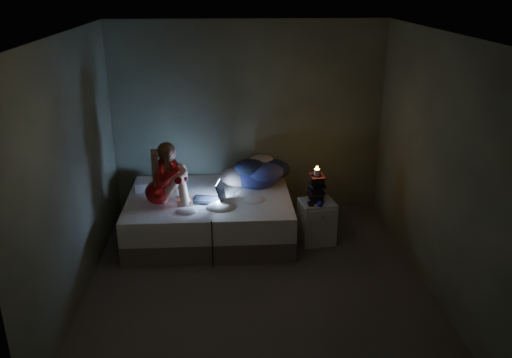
{
  "coord_description": "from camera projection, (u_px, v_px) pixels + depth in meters",
  "views": [
    {
      "loc": [
        -0.31,
        -4.87,
        3.06
      ],
      "look_at": [
        0.05,
        1.0,
        0.8
      ],
      "focal_mm": 36.63,
      "sensor_mm": 36.0,
      "label": 1
    }
  ],
  "objects": [
    {
      "name": "pillow",
      "position": [
        153.0,
        184.0,
        6.66
      ],
      "size": [
        0.41,
        0.29,
        0.12
      ],
      "primitive_type": "cube",
      "color": "white",
      "rests_on": "bed"
    },
    {
      "name": "blue_orb",
      "position": [
        318.0,
        204.0,
        6.15
      ],
      "size": [
        0.08,
        0.08,
        0.08
      ],
      "primitive_type": "sphere",
      "color": "navy",
      "rests_on": "nightstand"
    },
    {
      "name": "woman",
      "position": [
        157.0,
        175.0,
        6.05
      ],
      "size": [
        0.53,
        0.39,
        0.78
      ],
      "primitive_type": null,
      "rotation": [
        0.0,
        0.0,
        0.17
      ],
      "color": "#8E0600",
      "rests_on": "bed"
    },
    {
      "name": "laptop",
      "position": [
        207.0,
        191.0,
        6.26
      ],
      "size": [
        0.43,
        0.34,
        0.27
      ],
      "primitive_type": null,
      "rotation": [
        0.0,
        0.0,
        -0.2
      ],
      "color": "black",
      "rests_on": "bed"
    },
    {
      "name": "ceiling",
      "position": [
        257.0,
        32.0,
        4.72
      ],
      "size": [
        3.6,
        3.8,
        0.02
      ],
      "primitive_type": "cube",
      "color": "silver",
      "rests_on": "ground"
    },
    {
      "name": "wall_right",
      "position": [
        435.0,
        165.0,
        5.29
      ],
      "size": [
        0.02,
        3.8,
        2.6
      ],
      "primitive_type": "cube",
      "color": "#404433",
      "rests_on": "ground"
    },
    {
      "name": "wall_left",
      "position": [
        72.0,
        172.0,
        5.08
      ],
      "size": [
        0.02,
        3.8,
        2.6
      ],
      "primitive_type": "cube",
      "color": "#404433",
      "rests_on": "ground"
    },
    {
      "name": "phone",
      "position": [
        310.0,
        203.0,
        6.25
      ],
      "size": [
        0.09,
        0.15,
        0.01
      ],
      "primitive_type": "cube",
      "rotation": [
        0.0,
        0.0,
        -0.18
      ],
      "color": "black",
      "rests_on": "nightstand"
    },
    {
      "name": "floor",
      "position": [
        257.0,
        282.0,
        5.66
      ],
      "size": [
        3.6,
        3.8,
        0.02
      ],
      "primitive_type": "cube",
      "color": "#4D433D",
      "rests_on": "ground"
    },
    {
      "name": "bed",
      "position": [
        210.0,
        216.0,
        6.55
      ],
      "size": [
        2.0,
        1.5,
        0.55
      ],
      "primitive_type": null,
      "color": "beige",
      "rests_on": "ground"
    },
    {
      "name": "candle",
      "position": [
        317.0,
        172.0,
        6.22
      ],
      "size": [
        0.07,
        0.07,
        0.08
      ],
      "primitive_type": "cylinder",
      "color": "beige",
      "rests_on": "book_stack"
    },
    {
      "name": "wall_front",
      "position": [
        276.0,
        267.0,
        3.41
      ],
      "size": [
        3.6,
        0.02,
        2.6
      ],
      "primitive_type": "cube",
      "color": "#404433",
      "rests_on": "ground"
    },
    {
      "name": "book_stack",
      "position": [
        316.0,
        188.0,
        6.3
      ],
      "size": [
        0.19,
        0.25,
        0.32
      ],
      "primitive_type": null,
      "color": "black",
      "rests_on": "nightstand"
    },
    {
      "name": "wall_back",
      "position": [
        248.0,
        120.0,
        6.97
      ],
      "size": [
        3.6,
        0.02,
        2.6
      ],
      "primitive_type": "cube",
      "color": "#404433",
      "rests_on": "ground"
    },
    {
      "name": "nightstand",
      "position": [
        317.0,
        222.0,
        6.42
      ],
      "size": [
        0.45,
        0.42,
        0.54
      ],
      "primitive_type": "cube",
      "rotation": [
        0.0,
        0.0,
        0.16
      ],
      "color": "silver",
      "rests_on": "ground"
    },
    {
      "name": "clothes_pile",
      "position": [
        256.0,
        171.0,
        6.72
      ],
      "size": [
        0.81,
        0.75,
        0.4
      ],
      "primitive_type": null,
      "rotation": [
        0.0,
        0.0,
        0.41
      ],
      "color": "navy",
      "rests_on": "bed"
    }
  ]
}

